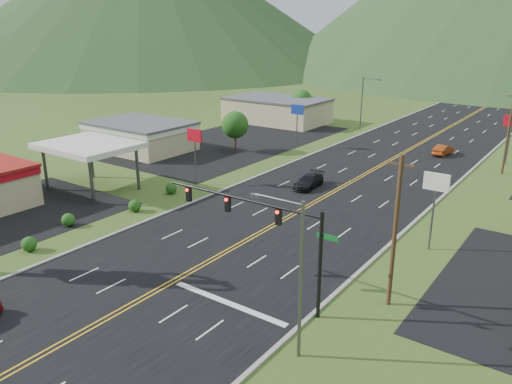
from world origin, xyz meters
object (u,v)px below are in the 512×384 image
Objects in this scene: streetlight_west at (364,100)px; car_dark_mid at (309,182)px; traffic_signal at (265,223)px; streetlight_east at (296,269)px; gas_canopy at (89,147)px; car_red_far at (443,150)px.

streetlight_west is 1.84× the size of car_dark_mid.
traffic_signal is 1.46× the size of streetlight_east.
traffic_signal is 58.88m from streetlight_west.
gas_canopy is (-33.18, 12.00, -0.31)m from streetlight_east.
streetlight_west is at bearing -23.12° from car_red_far.
streetlight_east reaches higher than traffic_signal.
streetlight_west reaches higher than gas_canopy.
streetlight_west is at bearing 110.86° from streetlight_east.
streetlight_east is 35.28m from gas_canopy.
gas_canopy is 24.21m from car_dark_mid.
streetlight_east is at bearing 104.26° from car_red_far.
streetlight_west reaches higher than car_dark_mid.
car_red_far is at bearing 54.94° from gas_canopy.
streetlight_east is 64.21m from streetlight_west.
streetlight_east reaches higher than gas_canopy.
streetlight_west is at bearing 77.87° from gas_canopy.
traffic_signal reaches higher than car_red_far.
streetlight_west is at bearing 100.25° from car_dark_mid.
traffic_signal is at bearing -71.31° from car_dark_mid.
streetlight_east is 1.00× the size of streetlight_west.
streetlight_east is at bearing -19.88° from gas_canopy.
gas_canopy is 47.01m from car_red_far.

